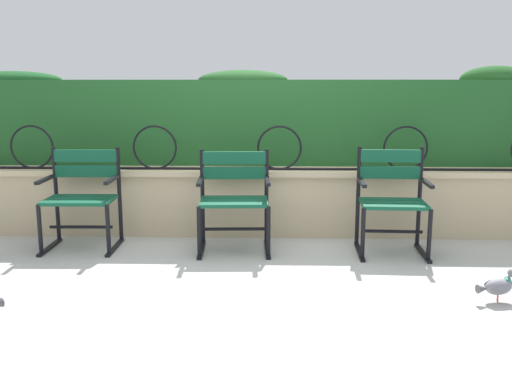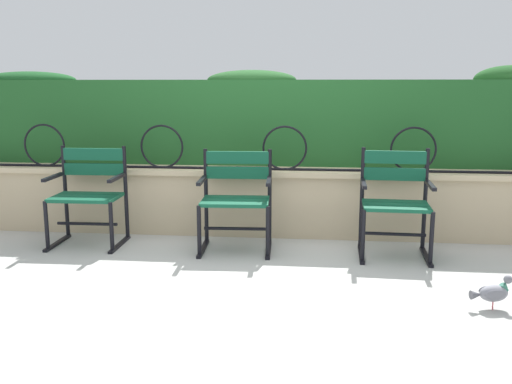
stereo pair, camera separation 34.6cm
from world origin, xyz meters
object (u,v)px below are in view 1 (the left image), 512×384
Objects in this scene: park_chair_right at (392,198)px; pigeon_far_side at (498,286)px; park_chair_left at (82,195)px; park_chair_centre at (234,197)px.

park_chair_right is 3.10× the size of pigeon_far_side.
pigeon_far_side is (3.19, -1.22, -0.36)m from park_chair_left.
park_chair_right is at bearing -1.54° from park_chair_left.
park_chair_right is (1.36, -0.04, 0.00)m from park_chair_centre.
park_chair_right is at bearing -1.70° from park_chair_centre.
park_chair_centre is at bearing 147.21° from pigeon_far_side.
pigeon_far_side is (0.48, -1.14, -0.36)m from park_chair_right.
park_chair_centre is 1.36m from park_chair_right.
park_chair_left reaches higher than park_chair_centre.
park_chair_centre is 2.99× the size of pigeon_far_side.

